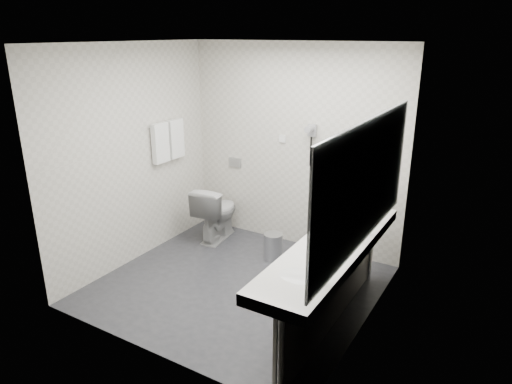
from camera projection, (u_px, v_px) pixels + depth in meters
The scene contains 30 objects.
floor at pixel (237, 285), 5.00m from camera, with size 2.80×2.80×0.00m, color #2B2B30.
ceiling at pixel (233, 43), 4.18m from camera, with size 2.80×2.80×0.00m, color silver.
wall_back at pixel (294, 148), 5.65m from camera, with size 2.80×2.80×0.00m, color beige.
wall_front at pixel (142, 217), 3.54m from camera, with size 2.80×2.80×0.00m, color beige.
wall_left at pixel (133, 156), 5.27m from camera, with size 2.60×2.60×0.00m, color beige.
wall_right at pixel (374, 199), 3.92m from camera, with size 2.60×2.60×0.00m, color beige.
vanity_counter at pixel (331, 249), 4.04m from camera, with size 0.55×2.20×0.10m, color silver.
vanity_panel at pixel (331, 292), 4.16m from camera, with size 0.03×2.15×0.75m, color gray.
vanity_post_near at pixel (280, 360), 3.30m from camera, with size 0.06×0.06×0.75m, color silver.
vanity_post_far at pixel (371, 249), 4.99m from camera, with size 0.06×0.06×0.75m, color silver.
mirror at pixel (366, 183), 3.70m from camera, with size 0.02×2.20×1.05m, color #B2BCC6.
basin_near at pixel (299, 278), 3.50m from camera, with size 0.40×0.31×0.05m, color silver.
basin_far at pixel (357, 221), 4.55m from camera, with size 0.40×0.31×0.05m, color silver.
faucet_near at pixel (324, 274), 3.37m from camera, with size 0.04×0.04×0.15m, color silver.
faucet_far at pixel (377, 216), 4.43m from camera, with size 0.04×0.04×0.15m, color silver.
soap_bottle_a at pixel (338, 236), 4.04m from camera, with size 0.05×0.05×0.10m, color silver.
glass_left at pixel (357, 234), 4.06m from camera, with size 0.07×0.07×0.12m, color silver.
glass_right at pixel (368, 229), 4.19m from camera, with size 0.06×0.06×0.11m, color silver.
toilet at pixel (216, 212), 6.03m from camera, with size 0.41×0.72×0.73m, color silver.
flush_plate at pixel (235, 162), 6.15m from camera, with size 0.18×0.02×0.12m, color #B2B5BA.
pedal_bin at pixel (273, 247), 5.52m from camera, with size 0.23×0.23×0.32m, color #B2B5BA.
bin_lid at pixel (273, 235), 5.47m from camera, with size 0.23×0.23×0.01m, color #B2B5BA.
towel_rail at pixel (166, 123), 5.59m from camera, with size 0.02×0.02×0.62m, color silver.
towel_near at pixel (160, 143), 5.55m from camera, with size 0.07×0.24×0.48m, color white.
towel_far at pixel (176, 139), 5.77m from camera, with size 0.07×0.24×0.48m, color white.
dryer_cradle at pixel (312, 130), 5.42m from camera, with size 0.10×0.04×0.14m, color gray.
dryer_barrel at pixel (310, 129), 5.35m from camera, with size 0.08×0.08×0.14m, color gray.
dryer_cord at pixel (311, 151), 5.49m from camera, with size 0.02×0.02×0.35m, color black.
switch_plate_a at pixel (282, 139), 5.68m from camera, with size 0.09×0.02×0.09m, color silver.
switch_plate_b at pixel (336, 146), 5.34m from camera, with size 0.09×0.02×0.09m, color silver.
Camera 1 is at (2.42, -3.67, 2.60)m, focal length 32.47 mm.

